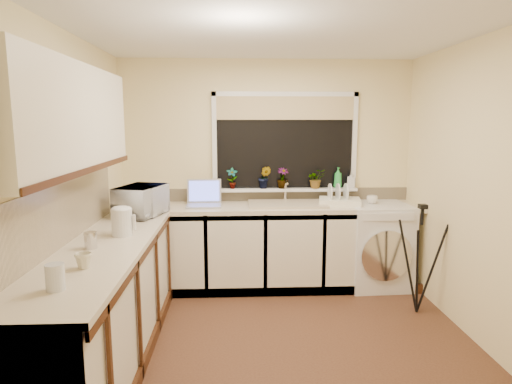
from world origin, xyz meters
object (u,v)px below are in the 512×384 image
(laptop, at_px, (204,199))
(cup_left, at_px, (83,261))
(tripod, at_px, (420,259))
(glass_jug, at_px, (55,277))
(plant_b, at_px, (265,177))
(plant_c, at_px, (283,178))
(kettle, at_px, (122,223))
(steel_jar, at_px, (91,240))
(soap_bottle_clear, at_px, (351,180))
(plant_a, at_px, (232,178))
(plant_d, at_px, (316,179))
(soap_bottle_green, at_px, (338,178))
(cup_back, at_px, (372,200))
(washing_machine, at_px, (376,245))
(dish_rack, at_px, (340,201))
(microwave, at_px, (141,201))

(laptop, xyz_separation_m, cup_left, (-0.59, -1.98, -0.03))
(laptop, distance_m, tripod, 2.22)
(glass_jug, distance_m, plant_b, 2.83)
(plant_b, bearing_deg, plant_c, 0.72)
(kettle, relative_size, steel_jar, 1.77)
(soap_bottle_clear, bearing_deg, steel_jar, -142.86)
(tripod, distance_m, soap_bottle_clear, 1.20)
(plant_a, bearing_deg, plant_d, -1.20)
(soap_bottle_green, height_order, cup_left, soap_bottle_green)
(plant_a, relative_size, plant_d, 1.08)
(plant_d, distance_m, cup_left, 2.82)
(tripod, xyz_separation_m, cup_back, (-0.23, 0.76, 0.43))
(glass_jug, bearing_deg, laptop, 75.18)
(washing_machine, bearing_deg, glass_jug, -139.69)
(cup_back, bearing_deg, steel_jar, -147.79)
(plant_a, distance_m, plant_d, 0.93)
(kettle, distance_m, plant_b, 1.86)
(steel_jar, bearing_deg, glass_jug, -85.19)
(plant_a, xyz_separation_m, cup_left, (-0.89, -2.17, -0.22))
(dish_rack, xyz_separation_m, soap_bottle_green, (0.02, 0.21, 0.23))
(soap_bottle_clear, bearing_deg, plant_c, 179.49)
(soap_bottle_clear, bearing_deg, tripod, -65.99)
(glass_jug, bearing_deg, kettle, 86.56)
(kettle, relative_size, tripod, 0.20)
(tripod, relative_size, plant_a, 4.52)
(glass_jug, bearing_deg, plant_a, 70.05)
(kettle, bearing_deg, dish_rack, 31.07)
(kettle, xyz_separation_m, glass_jug, (-0.07, -1.11, -0.03))
(kettle, bearing_deg, laptop, 65.70)
(kettle, distance_m, cup_back, 2.66)
(kettle, bearing_deg, plant_c, 44.99)
(kettle, bearing_deg, cup_left, -92.83)
(kettle, distance_m, plant_d, 2.25)
(laptop, height_order, steel_jar, laptop)
(plant_a, distance_m, cup_left, 2.36)
(tripod, xyz_separation_m, glass_jug, (-2.65, -1.58, 0.45))
(glass_jug, xyz_separation_m, cup_back, (2.42, 2.34, -0.03))
(plant_d, xyz_separation_m, soap_bottle_clear, (0.40, 0.01, -0.02))
(glass_jug, bearing_deg, washing_machine, 42.74)
(kettle, height_order, plant_c, plant_c)
(plant_c, relative_size, soap_bottle_clear, 1.24)
(laptop, height_order, soap_bottle_clear, soap_bottle_clear)
(tripod, bearing_deg, kettle, -169.72)
(soap_bottle_clear, height_order, cup_left, soap_bottle_clear)
(laptop, height_order, cup_back, laptop)
(washing_machine, xyz_separation_m, microwave, (-2.42, -0.44, 0.59))
(plant_a, distance_m, cup_back, 1.54)
(cup_left, bearing_deg, microwave, 88.75)
(laptop, distance_m, steel_jar, 1.70)
(plant_a, distance_m, plant_b, 0.36)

